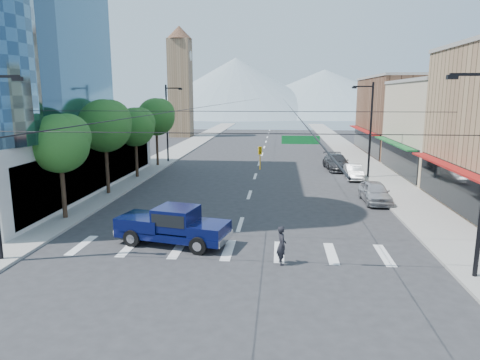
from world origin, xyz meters
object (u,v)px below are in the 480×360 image
at_px(pedestrian, 282,245).
at_px(parked_car_mid, 354,172).
at_px(pickup_truck, 173,225).
at_px(parked_car_near, 375,192).
at_px(parked_car_far, 336,162).

bearing_deg(pedestrian, parked_car_mid, -31.37).
bearing_deg(pickup_truck, parked_car_near, 51.39).
xyz_separation_m(pickup_truck, parked_car_far, (11.65, 24.37, -0.25)).
height_order(parked_car_near, parked_car_far, parked_car_far).
xyz_separation_m(pedestrian, parked_car_far, (5.89, 26.64, -0.12)).
bearing_deg(pedestrian, pickup_truck, 54.79).
bearing_deg(parked_car_near, pedestrian, -120.01).
xyz_separation_m(pedestrian, parked_car_mid, (6.85, 21.52, -0.25)).
bearing_deg(parked_car_far, pedestrian, -106.69).
xyz_separation_m(parked_car_near, parked_car_far, (-1.01, 14.16, 0.04)).
bearing_deg(parked_car_far, parked_car_near, -90.15).
bearing_deg(pickup_truck, parked_car_mid, 69.27).
relative_size(parked_car_near, parked_car_mid, 1.09).
relative_size(pedestrian, parked_car_far, 0.33).
xyz_separation_m(parked_car_mid, parked_car_far, (-0.96, 5.12, 0.13)).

